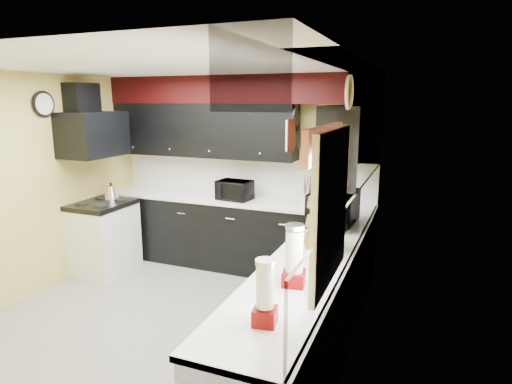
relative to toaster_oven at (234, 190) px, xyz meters
The scene contains 35 objects.
ground 1.79m from the toaster_oven, 91.96° to the right, with size 3.60×3.60×0.00m, color gray.
wall_back 0.41m from the toaster_oven, 97.79° to the left, with size 3.60×0.06×2.50m, color #E0C666.
wall_right 2.27m from the toaster_oven, 39.42° to the right, with size 0.06×3.60×2.50m, color #E0C666.
wall_left 2.35m from the toaster_oven, 142.11° to the right, with size 0.06×3.60×2.50m, color #E0C666.
ceiling 2.03m from the toaster_oven, 91.96° to the right, with size 3.60×3.60×0.06m, color white.
cab_back 0.62m from the toaster_oven, 129.05° to the left, with size 3.60×0.60×0.90m, color black.
cab_right 2.35m from the toaster_oven, 50.17° to the right, with size 0.60×3.00×0.90m, color black.
counter_back 0.16m from the toaster_oven, 129.05° to the left, with size 3.62×0.64×0.04m, color white.
counter_right 2.27m from the toaster_oven, 50.17° to the right, with size 0.64×3.02×0.04m, color white.
splash_back 0.38m from the toaster_oven, 98.00° to the left, with size 3.60×0.02×0.50m, color white.
splash_right 2.26m from the toaster_oven, 39.58° to the right, with size 0.02×3.60×0.50m, color white.
upper_back 0.94m from the toaster_oven, 161.31° to the left, with size 2.60×0.35×0.70m, color black.
upper_right 1.82m from the toaster_oven, 18.89° to the right, with size 0.35×1.80×0.70m, color black.
soffit_back 1.28m from the toaster_oven, 105.26° to the left, with size 3.60×0.36×0.35m, color black.
soffit_right 2.58m from the toaster_oven, 45.87° to the right, with size 0.36×3.24×0.35m, color black.
stove 1.81m from the toaster_oven, 156.02° to the right, with size 0.60×0.75×0.86m, color white.
cooktop 1.70m from the toaster_oven, 156.02° to the right, with size 0.62×0.77×0.06m, color black.
hood 1.88m from the toaster_oven, 156.69° to the right, with size 0.50×0.78×0.55m, color black.
hood_duct 2.18m from the toaster_oven, 158.27° to the right, with size 0.24×0.40×0.40m, color black.
window 2.95m from the toaster_oven, 53.42° to the right, with size 0.03×0.86×0.96m, color white, non-canonical shape.
valance 3.01m from the toaster_oven, 54.30° to the right, with size 0.04×0.88×0.20m, color red.
pan_top 1.22m from the toaster_oven, ahead, with size 0.03×0.22×0.40m, color black, non-canonical shape.
pan_mid 1.03m from the toaster_oven, ahead, with size 0.03×0.28×0.46m, color black, non-canonical shape.
pan_low 1.04m from the toaster_oven, 17.35° to the left, with size 0.03×0.24×0.42m, color black, non-canonical shape.
cut_board 1.08m from the toaster_oven, 10.11° to the right, with size 0.03×0.26×0.35m, color white.
baskets 2.03m from the toaster_oven, 43.37° to the right, with size 0.27×0.27×0.50m, color brown, non-canonical shape.
clock 2.43m from the toaster_oven, 146.83° to the right, with size 0.03×0.30×0.30m, color black, non-canonical shape.
deco_plate 2.75m from the toaster_oven, 46.12° to the right, with size 0.03×0.24×0.24m, color white, non-canonical shape.
toaster_oven is the anchor object (origin of this frame).
microwave 1.54m from the toaster_oven, 23.87° to the right, with size 0.62×0.42×0.34m, color black.
utensil_crock 0.96m from the toaster_oven, ahead, with size 0.13×0.13×0.14m, color silver.
knife_block 1.05m from the toaster_oven, ahead, with size 0.11×0.15×0.24m, color black.
kettle 1.64m from the toaster_oven, 163.18° to the right, with size 0.19×0.19×0.17m, color silver, non-canonical shape.
dispenser_a 2.66m from the toaster_oven, 56.38° to the right, with size 0.15×0.15×0.42m, color #5B060A, non-canonical shape.
dispenser_b 3.15m from the toaster_oven, 62.13° to the right, with size 0.13×0.13×0.36m, color #590104, non-canonical shape.
Camera 1 is at (2.31, -3.43, 2.20)m, focal length 30.00 mm.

